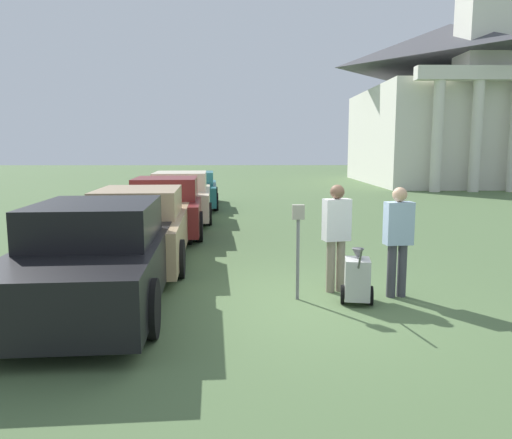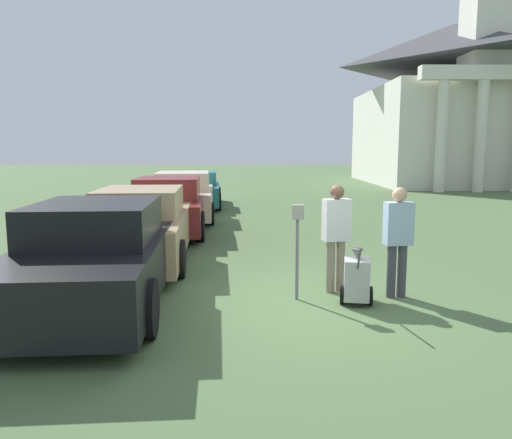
{
  "view_description": "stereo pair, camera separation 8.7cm",
  "coord_description": "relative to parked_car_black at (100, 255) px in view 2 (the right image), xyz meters",
  "views": [
    {
      "loc": [
        -0.82,
        -7.08,
        2.31
      ],
      "look_at": [
        -0.69,
        1.28,
        1.1
      ],
      "focal_mm": 35.0,
      "sensor_mm": 36.0,
      "label": 1
    },
    {
      "loc": [
        -0.74,
        -7.08,
        2.31
      ],
      "look_at": [
        -0.69,
        1.28,
        1.1
      ],
      "focal_mm": 35.0,
      "sensor_mm": 36.0,
      "label": 2
    }
  ],
  "objects": [
    {
      "name": "church",
      "position": [
        15.11,
        25.21,
        4.79
      ],
      "size": [
        10.4,
        13.53,
        21.24
      ],
      "color": "silver",
      "rests_on": "ground_plane"
    },
    {
      "name": "ground_plane",
      "position": [
        3.03,
        -0.24,
        -0.71
      ],
      "size": [
        120.0,
        120.0,
        0.0
      ],
      "primitive_type": "plane",
      "color": "#4C663D"
    },
    {
      "name": "parked_car_tan",
      "position": [
        -0.0,
        2.83,
        -0.02
      ],
      "size": [
        2.2,
        5.16,
        1.49
      ],
      "rotation": [
        0.0,
        0.0,
        0.07
      ],
      "color": "tan",
      "rests_on": "ground_plane"
    },
    {
      "name": "parked_car_maroon",
      "position": [
        -0.0,
        6.17,
        -0.01
      ],
      "size": [
        2.23,
        4.72,
        1.52
      ],
      "rotation": [
        0.0,
        0.0,
        0.07
      ],
      "color": "maroon",
      "rests_on": "ground_plane"
    },
    {
      "name": "parked_car_teal",
      "position": [
        -0.0,
        12.37,
        -0.07
      ],
      "size": [
        2.26,
        4.85,
        1.38
      ],
      "rotation": [
        0.0,
        0.0,
        0.07
      ],
      "color": "#23666B",
      "rests_on": "ground_plane"
    },
    {
      "name": "person_supervisor",
      "position": [
        4.51,
        0.19,
        0.26
      ],
      "size": [
        0.44,
        0.27,
        1.71
      ],
      "rotation": [
        0.0,
        0.0,
        3.26
      ],
      "color": "#3F3F47",
      "rests_on": "ground_plane"
    },
    {
      "name": "parked_car_black",
      "position": [
        0.0,
        0.0,
        0.0
      ],
      "size": [
        2.27,
        5.19,
        1.53
      ],
      "rotation": [
        0.0,
        0.0,
        0.07
      ],
      "color": "black",
      "rests_on": "ground_plane"
    },
    {
      "name": "person_worker",
      "position": [
        3.61,
        0.49,
        0.27
      ],
      "size": [
        0.46,
        0.32,
        1.73
      ],
      "rotation": [
        0.0,
        0.0,
        3.39
      ],
      "color": "gray",
      "rests_on": "ground_plane"
    },
    {
      "name": "parking_meter",
      "position": [
        2.96,
        0.08,
        0.3
      ],
      "size": [
        0.18,
        0.09,
        1.46
      ],
      "color": "slate",
      "rests_on": "ground_plane"
    },
    {
      "name": "parked_car_cream",
      "position": [
        0.0,
        9.06,
        -0.01
      ],
      "size": [
        2.28,
        5.39,
        1.53
      ],
      "rotation": [
        0.0,
        0.0,
        0.07
      ],
      "color": "beige",
      "rests_on": "ground_plane"
    },
    {
      "name": "equipment_cart",
      "position": [
        3.82,
        -0.17,
        -0.33
      ],
      "size": [
        0.51,
        1.0,
        1.0
      ],
      "rotation": [
        0.0,
        0.0,
        -0.16
      ],
      "color": "#B2B2AD",
      "rests_on": "ground_plane"
    }
  ]
}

